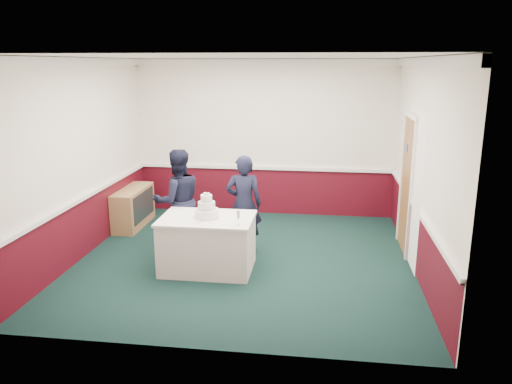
# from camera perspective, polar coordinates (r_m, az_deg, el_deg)

# --- Properties ---
(ground) EXTENTS (5.00, 5.00, 0.00)m
(ground) POSITION_cam_1_polar(r_m,az_deg,el_deg) (7.69, -1.29, -7.72)
(ground) COLOR #122B28
(ground) RESTS_ON ground
(room_shell) EXTENTS (5.00, 5.00, 3.00)m
(room_shell) POSITION_cam_1_polar(r_m,az_deg,el_deg) (7.77, -0.09, 7.53)
(room_shell) COLOR white
(room_shell) RESTS_ON ground
(sideboard) EXTENTS (0.41, 1.20, 0.70)m
(sideboard) POSITION_cam_1_polar(r_m,az_deg,el_deg) (9.41, -13.83, -1.72)
(sideboard) COLOR #9C7E4C
(sideboard) RESTS_ON ground
(cake_table) EXTENTS (1.32, 0.92, 0.79)m
(cake_table) POSITION_cam_1_polar(r_m,az_deg,el_deg) (7.24, -5.56, -5.84)
(cake_table) COLOR white
(cake_table) RESTS_ON ground
(wedding_cake) EXTENTS (0.35, 0.35, 0.36)m
(wedding_cake) POSITION_cam_1_polar(r_m,az_deg,el_deg) (7.08, -5.66, -2.05)
(wedding_cake) COLOR white
(wedding_cake) RESTS_ON cake_table
(cake_knife) EXTENTS (0.09, 0.21, 0.00)m
(cake_knife) POSITION_cam_1_polar(r_m,az_deg,el_deg) (6.94, -6.25, -3.36)
(cake_knife) COLOR silver
(cake_knife) RESTS_ON cake_table
(champagne_flute) EXTENTS (0.05, 0.05, 0.21)m
(champagne_flute) POSITION_cam_1_polar(r_m,az_deg,el_deg) (6.72, -2.05, -2.67)
(champagne_flute) COLOR silver
(champagne_flute) RESTS_ON cake_table
(person_man) EXTENTS (1.00, 0.94, 1.63)m
(person_man) POSITION_cam_1_polar(r_m,az_deg,el_deg) (7.92, -8.91, -0.99)
(person_man) COLOR black
(person_man) RESTS_ON ground
(person_woman) EXTENTS (0.60, 0.43, 1.55)m
(person_woman) POSITION_cam_1_polar(r_m,az_deg,el_deg) (7.79, -1.41, -1.38)
(person_woman) COLOR black
(person_woman) RESTS_ON ground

